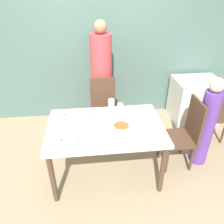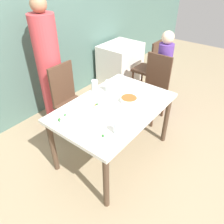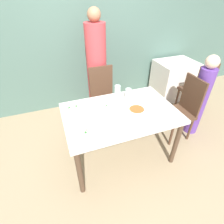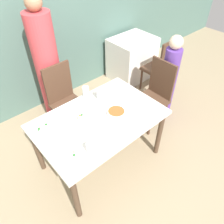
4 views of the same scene
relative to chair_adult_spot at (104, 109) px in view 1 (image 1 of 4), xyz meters
The scene contains 18 objects.
ground_plane 0.93m from the chair_adult_spot, 92.71° to the right, with size 10.00×10.00×0.00m, color #998466.
wall_back 1.13m from the chair_adult_spot, 92.85° to the left, with size 10.00×0.06×2.70m.
dining_table 0.80m from the chair_adult_spot, 92.71° to the right, with size 1.34×0.88×0.73m.
chair_adult_spot is the anchor object (origin of this frame).
chair_child_spot 1.22m from the chair_adult_spot, 36.61° to the right, with size 0.40×0.40×0.96m.
person_adult 0.44m from the chair_adult_spot, 90.00° to the left, with size 0.32×0.32×1.72m.
person_child 1.45m from the chair_adult_spot, 30.21° to the right, with size 0.22×0.22×1.25m.
bowl_curry 0.91m from the chair_adult_spot, 80.89° to the right, with size 0.20×0.20×0.05m.
plate_rice_adult 0.76m from the chair_adult_spot, 104.63° to the right, with size 0.24×0.24×0.05m.
plate_rice_child 0.85m from the chair_adult_spot, 133.54° to the right, with size 0.26×0.26×0.05m.
plate_noodles 1.13m from the chair_adult_spot, 119.71° to the right, with size 0.27×0.27×0.04m.
glass_water_tall 1.19m from the chair_adult_spot, 109.30° to the right, with size 0.07×0.07×0.12m.
glass_water_short 0.65m from the chair_adult_spot, 72.88° to the right, with size 0.07×0.07×0.15m.
glass_water_center 0.51m from the chair_adult_spot, 79.65° to the right, with size 0.08×0.08×0.14m.
napkin_folded 0.84m from the chair_adult_spot, 49.40° to the right, with size 0.14×0.14×0.01m.
fork_steel 0.97m from the chair_adult_spot, 95.53° to the right, with size 0.18×0.06×0.01m.
background_table 1.66m from the chair_adult_spot, 11.72° to the left, with size 0.76×0.60×0.75m.
chair_background 1.65m from the chair_adult_spot, 10.86° to the right, with size 0.40×0.40×0.96m.
Camera 1 is at (-0.16, -2.08, 2.19)m, focal length 35.00 mm.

